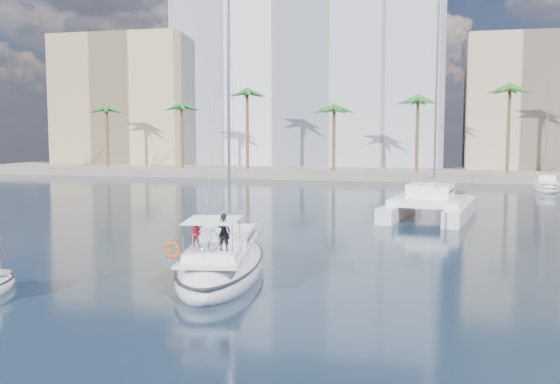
# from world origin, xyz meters

# --- Properties ---
(ground) EXTENTS (160.00, 160.00, 0.00)m
(ground) POSITION_xyz_m (0.00, 0.00, 0.00)
(ground) COLOR black
(ground) RESTS_ON ground
(quay) EXTENTS (120.00, 14.00, 1.20)m
(quay) POSITION_xyz_m (0.00, 61.00, 0.60)
(quay) COLOR gray
(quay) RESTS_ON ground
(building_modern) EXTENTS (42.00, 16.00, 28.00)m
(building_modern) POSITION_xyz_m (-12.00, 73.00, 14.00)
(building_modern) COLOR silver
(building_modern) RESTS_ON ground
(building_tan_left) EXTENTS (22.00, 14.00, 22.00)m
(building_tan_left) POSITION_xyz_m (-42.00, 69.00, 11.00)
(building_tan_left) COLOR tan
(building_tan_left) RESTS_ON ground
(building_beige) EXTENTS (20.00, 14.00, 20.00)m
(building_beige) POSITION_xyz_m (22.00, 70.00, 10.00)
(building_beige) COLOR tan
(building_beige) RESTS_ON ground
(palm_left) EXTENTS (3.60, 3.60, 12.30)m
(palm_left) POSITION_xyz_m (-34.00, 57.00, 10.28)
(palm_left) COLOR brown
(palm_left) RESTS_ON ground
(palm_centre) EXTENTS (3.60, 3.60, 12.30)m
(palm_centre) POSITION_xyz_m (0.00, 57.00, 10.28)
(palm_centre) COLOR brown
(palm_centre) RESTS_ON ground
(main_sloop) EXTENTS (5.70, 11.91, 16.97)m
(main_sloop) POSITION_xyz_m (-1.17, -0.46, 0.52)
(main_sloop) COLOR silver
(main_sloop) RESTS_ON ground
(catamaran) EXTENTS (7.37, 12.17, 16.75)m
(catamaran) POSITION_xyz_m (7.74, 21.36, 1.13)
(catamaran) COLOR silver
(catamaran) RESTS_ON ground
(seagull) EXTENTS (1.14, 0.49, 0.21)m
(seagull) POSITION_xyz_m (-3.62, 5.89, 0.62)
(seagull) COLOR silver
(seagull) RESTS_ON ground
(moored_yacht_a) EXTENTS (3.37, 9.52, 11.90)m
(moored_yacht_a) POSITION_xyz_m (20.00, 47.00, 0.00)
(moored_yacht_a) COLOR silver
(moored_yacht_a) RESTS_ON ground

